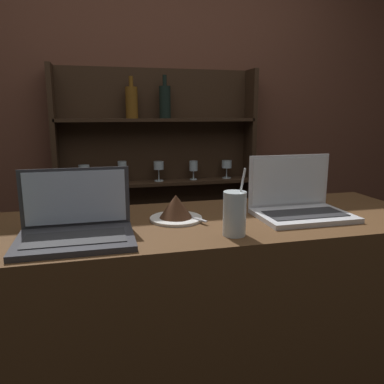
# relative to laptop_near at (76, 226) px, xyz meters

# --- Properties ---
(bar_counter) EXTENTS (1.76, 0.59, 0.99)m
(bar_counter) POSITION_rel_laptop_near_xyz_m (0.42, 0.11, -0.54)
(bar_counter) COLOR #4C3019
(bar_counter) RESTS_ON ground_plane
(back_wall) EXTENTS (7.00, 0.06, 2.70)m
(back_wall) POSITION_rel_laptop_near_xyz_m (0.42, 1.42, 0.32)
(back_wall) COLOR brown
(back_wall) RESTS_ON ground_plane
(back_shelf) EXTENTS (1.32, 0.18, 1.66)m
(back_shelf) POSITION_rel_laptop_near_xyz_m (0.46, 1.34, -0.16)
(back_shelf) COLOR #332114
(back_shelf) RESTS_ON ground_plane
(laptop_near) EXTENTS (0.35, 0.25, 0.21)m
(laptop_near) POSITION_rel_laptop_near_xyz_m (0.00, 0.00, 0.00)
(laptop_near) COLOR #333338
(laptop_near) RESTS_ON bar_counter
(laptop_far) EXTENTS (0.34, 0.24, 0.22)m
(laptop_far) POSITION_rel_laptop_near_xyz_m (0.81, 0.08, 0.00)
(laptop_far) COLOR silver
(laptop_far) RESTS_ON bar_counter
(cake_plate) EXTENTS (0.19, 0.19, 0.09)m
(cake_plate) POSITION_rel_laptop_near_xyz_m (0.34, 0.13, -0.00)
(cake_plate) COLOR silver
(cake_plate) RESTS_ON bar_counter
(water_glass) EXTENTS (0.07, 0.07, 0.22)m
(water_glass) POSITION_rel_laptop_near_xyz_m (0.49, -0.08, 0.03)
(water_glass) COLOR silver
(water_glass) RESTS_ON bar_counter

